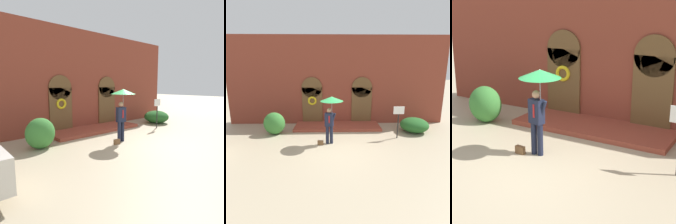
# 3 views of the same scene
# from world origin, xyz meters

# --- Properties ---
(ground_plane) EXTENTS (80.00, 80.00, 0.00)m
(ground_plane) POSITION_xyz_m (0.00, 0.00, 0.00)
(ground_plane) COLOR tan
(building_facade) EXTENTS (14.00, 2.30, 5.60)m
(building_facade) POSITION_xyz_m (-0.00, 4.15, 2.68)
(building_facade) COLOR brown
(building_facade) RESTS_ON ground
(person_with_umbrella) EXTENTS (1.10, 1.10, 2.36)m
(person_with_umbrella) POSITION_xyz_m (-0.35, 0.51, 1.91)
(person_with_umbrella) COLOR #191E33
(person_with_umbrella) RESTS_ON ground
(handbag) EXTENTS (0.29, 0.14, 0.22)m
(handbag) POSITION_xyz_m (-0.88, 0.31, 0.11)
(handbag) COLOR brown
(handbag) RESTS_ON ground
(sign_post) EXTENTS (0.56, 0.06, 1.72)m
(sign_post) POSITION_xyz_m (3.17, 1.16, 1.16)
(sign_post) COLOR black
(sign_post) RESTS_ON ground
(shrub_left) EXTENTS (1.18, 0.96, 1.24)m
(shrub_left) POSITION_xyz_m (-3.55, 1.94, 0.62)
(shrub_left) COLOR #387A33
(shrub_left) RESTS_ON ground
(shrub_right) EXTENTS (1.59, 1.63, 0.83)m
(shrub_right) POSITION_xyz_m (4.45, 2.13, 0.41)
(shrub_right) COLOR #235B23
(shrub_right) RESTS_ON ground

